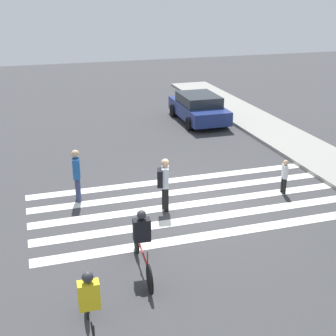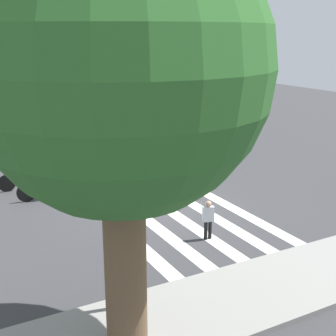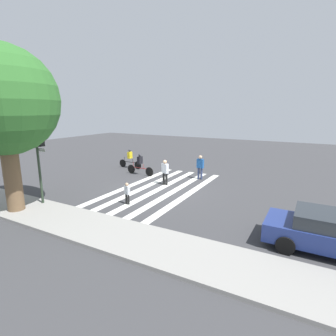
{
  "view_description": "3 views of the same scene",
  "coord_description": "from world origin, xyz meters",
  "px_view_note": "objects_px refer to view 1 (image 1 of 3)",
  "views": [
    {
      "loc": [
        12.49,
        -4.63,
        6.44
      ],
      "look_at": [
        -1.18,
        -0.41,
        0.83
      ],
      "focal_mm": 50.0,
      "sensor_mm": 36.0,
      "label": 1
    },
    {
      "loc": [
        7.01,
        13.54,
        5.76
      ],
      "look_at": [
        -0.23,
        0.21,
        1.33
      ],
      "focal_mm": 50.0,
      "sensor_mm": 36.0,
      "label": 2
    },
    {
      "loc": [
        -7.99,
        13.53,
        4.84
      ],
      "look_at": [
        -0.65,
        0.13,
        1.42
      ],
      "focal_mm": 28.0,
      "sensor_mm": 36.0,
      "label": 3
    }
  ],
  "objects_px": {
    "pedestrian_adult_blue_shirt": "(77,172)",
    "cyclist_near_curb": "(90,306)",
    "pedestrian_adult_yellow_jacket": "(285,175)",
    "pedestrian_child_with_backpack": "(164,181)",
    "car_parked_far_curb": "(199,108)",
    "cyclist_mid_street": "(142,240)"
  },
  "relations": [
    {
      "from": "pedestrian_adult_blue_shirt",
      "to": "pedestrian_adult_yellow_jacket",
      "type": "distance_m",
      "value": 6.71
    },
    {
      "from": "pedestrian_adult_yellow_jacket",
      "to": "cyclist_near_curb",
      "type": "bearing_deg",
      "value": -35.59
    },
    {
      "from": "pedestrian_adult_yellow_jacket",
      "to": "cyclist_near_curb",
      "type": "height_order",
      "value": "cyclist_near_curb"
    },
    {
      "from": "pedestrian_child_with_backpack",
      "to": "car_parked_far_curb",
      "type": "relative_size",
      "value": 0.39
    },
    {
      "from": "cyclist_mid_street",
      "to": "cyclist_near_curb",
      "type": "bearing_deg",
      "value": -32.85
    },
    {
      "from": "pedestrian_adult_yellow_jacket",
      "to": "cyclist_near_curb",
      "type": "distance_m",
      "value": 8.76
    },
    {
      "from": "car_parked_far_curb",
      "to": "pedestrian_adult_yellow_jacket",
      "type": "bearing_deg",
      "value": -1.7
    },
    {
      "from": "cyclist_near_curb",
      "to": "cyclist_mid_street",
      "type": "height_order",
      "value": "cyclist_mid_street"
    },
    {
      "from": "pedestrian_adult_blue_shirt",
      "to": "cyclist_near_curb",
      "type": "height_order",
      "value": "pedestrian_adult_blue_shirt"
    },
    {
      "from": "pedestrian_child_with_backpack",
      "to": "cyclist_near_curb",
      "type": "height_order",
      "value": "pedestrian_child_with_backpack"
    },
    {
      "from": "pedestrian_adult_yellow_jacket",
      "to": "pedestrian_child_with_backpack",
      "type": "relative_size",
      "value": 0.7
    },
    {
      "from": "car_parked_far_curb",
      "to": "cyclist_mid_street",
      "type": "bearing_deg",
      "value": -25.56
    },
    {
      "from": "pedestrian_adult_blue_shirt",
      "to": "cyclist_near_curb",
      "type": "distance_m",
      "value": 6.56
    },
    {
      "from": "pedestrian_adult_blue_shirt",
      "to": "car_parked_far_curb",
      "type": "distance_m",
      "value": 10.29
    },
    {
      "from": "pedestrian_adult_blue_shirt",
      "to": "cyclist_mid_street",
      "type": "relative_size",
      "value": 0.71
    },
    {
      "from": "cyclist_mid_street",
      "to": "pedestrian_adult_yellow_jacket",
      "type": "bearing_deg",
      "value": 122.15
    },
    {
      "from": "pedestrian_adult_yellow_jacket",
      "to": "pedestrian_adult_blue_shirt",
      "type": "bearing_deg",
      "value": -83.57
    },
    {
      "from": "car_parked_far_curb",
      "to": "cyclist_near_curb",
      "type": "bearing_deg",
      "value": -27.17
    },
    {
      "from": "pedestrian_adult_blue_shirt",
      "to": "pedestrian_adult_yellow_jacket",
      "type": "bearing_deg",
      "value": -94.43
    },
    {
      "from": "pedestrian_adult_blue_shirt",
      "to": "pedestrian_adult_yellow_jacket",
      "type": "xyz_separation_m",
      "value": [
        1.42,
        6.56,
        -0.31
      ]
    },
    {
      "from": "pedestrian_child_with_backpack",
      "to": "cyclist_near_curb",
      "type": "distance_m",
      "value": 5.87
    },
    {
      "from": "pedestrian_adult_yellow_jacket",
      "to": "cyclist_mid_street",
      "type": "bearing_deg",
      "value": -42.74
    }
  ]
}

